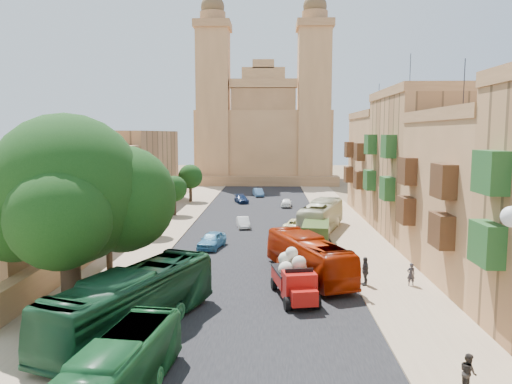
# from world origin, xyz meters

# --- Properties ---
(ground) EXTENTS (260.00, 260.00, 0.00)m
(ground) POSITION_xyz_m (0.00, 0.00, 0.00)
(ground) COLOR brown
(road_surface) EXTENTS (14.00, 140.00, 0.01)m
(road_surface) POSITION_xyz_m (0.00, 30.00, 0.01)
(road_surface) COLOR black
(road_surface) RESTS_ON ground
(sidewalk_east) EXTENTS (5.00, 140.00, 0.01)m
(sidewalk_east) POSITION_xyz_m (9.50, 30.00, 0.01)
(sidewalk_east) COLOR #9E8367
(sidewalk_east) RESTS_ON ground
(sidewalk_west) EXTENTS (5.00, 140.00, 0.01)m
(sidewalk_west) POSITION_xyz_m (-9.50, 30.00, 0.01)
(sidewalk_west) COLOR #9E8367
(sidewalk_west) RESTS_ON ground
(kerb_east) EXTENTS (0.25, 140.00, 0.12)m
(kerb_east) POSITION_xyz_m (7.00, 30.00, 0.06)
(kerb_east) COLOR #9E8367
(kerb_east) RESTS_ON ground
(kerb_west) EXTENTS (0.25, 140.00, 0.12)m
(kerb_west) POSITION_xyz_m (-7.00, 30.00, 0.06)
(kerb_west) COLOR #9E8367
(kerb_west) RESTS_ON ground
(townhouse_b) EXTENTS (9.00, 14.00, 14.90)m
(townhouse_b) POSITION_xyz_m (15.95, 11.00, 5.66)
(townhouse_b) COLOR #A8784C
(townhouse_b) RESTS_ON ground
(townhouse_c) EXTENTS (9.00, 14.00, 17.40)m
(townhouse_c) POSITION_xyz_m (15.95, 25.00, 6.91)
(townhouse_c) COLOR #B38051
(townhouse_c) RESTS_ON ground
(townhouse_d) EXTENTS (9.00, 14.00, 15.90)m
(townhouse_d) POSITION_xyz_m (15.95, 39.00, 6.16)
(townhouse_d) COLOR #A8784C
(townhouse_d) RESTS_ON ground
(west_wall) EXTENTS (1.00, 40.00, 1.80)m
(west_wall) POSITION_xyz_m (-12.50, 20.00, 0.90)
(west_wall) COLOR #A8784C
(west_wall) RESTS_ON ground
(west_building_low) EXTENTS (10.00, 28.00, 8.40)m
(west_building_low) POSITION_xyz_m (-18.00, 18.00, 4.20)
(west_building_low) COLOR #956841
(west_building_low) RESTS_ON ground
(west_building_mid) EXTENTS (10.00, 22.00, 10.00)m
(west_building_mid) POSITION_xyz_m (-18.00, 44.00, 5.00)
(west_building_mid) COLOR #B38051
(west_building_mid) RESTS_ON ground
(church) EXTENTS (28.00, 22.50, 36.30)m
(church) POSITION_xyz_m (-0.00, 78.61, 9.52)
(church) COLOR #A8784C
(church) RESTS_ON ground
(ficus_tree) EXTENTS (10.79, 9.93, 10.79)m
(ficus_tree) POSITION_xyz_m (-9.40, 4.01, 6.38)
(ficus_tree) COLOR #322419
(ficus_tree) RESTS_ON ground
(street_tree_a) EXTENTS (2.83, 2.83, 4.35)m
(street_tree_a) POSITION_xyz_m (-10.00, 12.00, 2.91)
(street_tree_a) COLOR #322419
(street_tree_a) RESTS_ON ground
(street_tree_b) EXTENTS (3.12, 3.12, 4.80)m
(street_tree_b) POSITION_xyz_m (-10.00, 24.00, 3.21)
(street_tree_b) COLOR #322419
(street_tree_b) RESTS_ON ground
(street_tree_c) EXTENTS (3.07, 3.07, 4.73)m
(street_tree_c) POSITION_xyz_m (-10.00, 36.00, 3.16)
(street_tree_c) COLOR #322419
(street_tree_c) RESTS_ON ground
(street_tree_d) EXTENTS (3.45, 3.45, 5.30)m
(street_tree_d) POSITION_xyz_m (-10.00, 48.00, 3.55)
(street_tree_d) COLOR #322419
(street_tree_d) RESTS_ON ground
(red_truck) EXTENTS (2.81, 5.27, 2.94)m
(red_truck) POSITION_xyz_m (2.85, 6.25, 1.29)
(red_truck) COLOR #A7110C
(red_truck) RESTS_ON ground
(olive_pickup) EXTENTS (2.80, 5.23, 2.06)m
(olive_pickup) POSITION_xyz_m (5.33, 20.00, 1.01)
(olive_pickup) COLOR #384E1D
(olive_pickup) RESTS_ON ground
(bus_green_south) EXTENTS (3.15, 8.94, 2.44)m
(bus_green_south) POSITION_xyz_m (-4.00, -5.69, 1.22)
(bus_green_south) COLOR #1D6330
(bus_green_south) RESTS_ON ground
(bus_green_north) EXTENTS (6.61, 11.52, 3.16)m
(bus_green_north) POSITION_xyz_m (-5.23, 1.00, 1.58)
(bus_green_north) COLOR #194B2B
(bus_green_north) RESTS_ON ground
(bus_red_east) EXTENTS (5.64, 10.27, 2.80)m
(bus_red_east) POSITION_xyz_m (4.00, 10.73, 1.40)
(bus_red_east) COLOR #961E03
(bus_red_east) RESTS_ON ground
(bus_cream_east) EXTENTS (5.59, 10.95, 2.98)m
(bus_cream_east) POSITION_xyz_m (6.50, 26.98, 1.49)
(bus_cream_east) COLOR beige
(bus_cream_east) RESTS_ON ground
(car_blue_a) EXTENTS (2.45, 4.32, 1.38)m
(car_blue_a) POSITION_xyz_m (-3.55, 19.11, 0.69)
(car_blue_a) COLOR teal
(car_blue_a) RESTS_ON ground
(car_white_a) EXTENTS (1.66, 3.48, 1.10)m
(car_white_a) POSITION_xyz_m (-1.40, 28.39, 0.55)
(car_white_a) COLOR white
(car_white_a) RESTS_ON ground
(car_cream) EXTENTS (3.11, 4.78, 1.22)m
(car_cream) POSITION_xyz_m (4.02, 26.92, 0.61)
(car_cream) COLOR #F8F0AA
(car_cream) RESTS_ON ground
(car_dkblue) EXTENTS (2.45, 4.03, 1.09)m
(car_dkblue) POSITION_xyz_m (-2.67, 46.83, 0.55)
(car_dkblue) COLOR #102249
(car_dkblue) RESTS_ON ground
(car_white_b) EXTENTS (1.64, 3.49, 1.16)m
(car_white_b) POSITION_xyz_m (3.52, 43.16, 0.58)
(car_white_b) COLOR white
(car_white_b) RESTS_ON ground
(car_blue_b) EXTENTS (1.95, 3.90, 1.23)m
(car_blue_b) POSITION_xyz_m (-0.50, 54.09, 0.61)
(car_blue_b) COLOR #416895
(car_blue_b) RESTS_ON ground
(pedestrian_a) EXTENTS (0.58, 0.43, 1.47)m
(pedestrian_a) POSITION_xyz_m (10.42, 9.03, 0.73)
(pedestrian_a) COLOR #2B292E
(pedestrian_a) RESTS_ON ground
(pedestrian_b) EXTENTS (0.62, 0.77, 1.48)m
(pedestrian_b) POSITION_xyz_m (8.92, -4.16, 0.74)
(pedestrian_b) COLOR #2A2421
(pedestrian_b) RESTS_ON ground
(pedestrian_c) EXTENTS (0.58, 1.14, 1.86)m
(pedestrian_c) POSITION_xyz_m (7.50, 9.02, 0.93)
(pedestrian_c) COLOR #3C3C3E
(pedestrian_c) RESTS_ON ground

